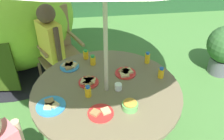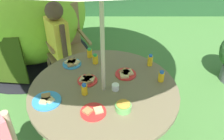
% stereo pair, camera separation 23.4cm
% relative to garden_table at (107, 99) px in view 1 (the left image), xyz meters
% --- Properties ---
extents(ground_plane, '(10.00, 10.00, 0.02)m').
position_rel_garden_table_xyz_m(ground_plane, '(0.00, 0.00, -0.61)').
color(ground_plane, '#477A38').
extents(garden_table, '(1.38, 1.38, 0.71)m').
position_rel_garden_table_xyz_m(garden_table, '(0.00, 0.00, 0.00)').
color(garden_table, '#93704C').
rests_on(garden_table, ground_plane).
extents(wooden_chair, '(0.67, 0.65, 1.02)m').
position_rel_garden_table_xyz_m(wooden_chair, '(-0.55, 1.13, -0.04)').
color(wooden_chair, '#93704C').
rests_on(wooden_chair, ground_plane).
extents(dome_tent, '(2.02, 2.02, 1.55)m').
position_rel_garden_table_xyz_m(dome_tent, '(-1.21, 1.65, 0.17)').
color(dome_tent, '#8CC633').
rests_on(dome_tent, ground_plane).
extents(child_in_yellow_shirt, '(0.32, 0.36, 1.21)m').
position_rel_garden_table_xyz_m(child_in_yellow_shirt, '(-0.56, 0.86, 0.18)').
color(child_in_yellow_shirt, '#3F3F47').
rests_on(child_in_yellow_shirt, ground_plane).
extents(snack_bowl, '(0.14, 0.14, 0.08)m').
position_rel_garden_table_xyz_m(snack_bowl, '(0.17, -0.26, 0.15)').
color(snack_bowl, '#66B259').
rests_on(snack_bowl, garden_table).
extents(plate_mid_right, '(0.25, 0.25, 0.03)m').
position_rel_garden_table_xyz_m(plate_mid_right, '(-0.49, -0.16, 0.13)').
color(plate_mid_right, '#338CD8').
rests_on(plate_mid_right, garden_table).
extents(plate_far_left, '(0.22, 0.22, 0.03)m').
position_rel_garden_table_xyz_m(plate_far_left, '(-0.08, -0.30, 0.12)').
color(plate_far_left, red).
rests_on(plate_far_left, garden_table).
extents(plate_center_back, '(0.21, 0.21, 0.03)m').
position_rel_garden_table_xyz_m(plate_center_back, '(0.21, 0.22, 0.13)').
color(plate_center_back, red).
rests_on(plate_center_back, garden_table).
extents(plate_center_front, '(0.19, 0.19, 0.03)m').
position_rel_garden_table_xyz_m(plate_center_front, '(-0.16, 0.12, 0.13)').
color(plate_center_front, red).
rests_on(plate_center_front, garden_table).
extents(plate_front_edge, '(0.20, 0.20, 0.03)m').
position_rel_garden_table_xyz_m(plate_front_edge, '(-0.34, 0.40, 0.13)').
color(plate_front_edge, '#338CD8').
rests_on(plate_front_edge, garden_table).
extents(juice_bottle_near_left, '(0.05, 0.05, 0.12)m').
position_rel_garden_table_xyz_m(juice_bottle_near_left, '(0.47, 0.39, 0.17)').
color(juice_bottle_near_left, yellow).
rests_on(juice_bottle_near_left, garden_table).
extents(juice_bottle_near_right, '(0.06, 0.06, 0.11)m').
position_rel_garden_table_xyz_m(juice_bottle_near_right, '(-0.17, -0.07, 0.17)').
color(juice_bottle_near_right, yellow).
rests_on(juice_bottle_near_right, garden_table).
extents(juice_bottle_far_right, '(0.06, 0.06, 0.11)m').
position_rel_garden_table_xyz_m(juice_bottle_far_right, '(0.54, 0.12, 0.17)').
color(juice_bottle_far_right, yellow).
rests_on(juice_bottle_far_right, garden_table).
extents(juice_bottle_mid_left, '(0.06, 0.06, 0.11)m').
position_rel_garden_table_xyz_m(juice_bottle_mid_left, '(-0.10, 0.43, 0.16)').
color(juice_bottle_mid_left, yellow).
rests_on(juice_bottle_mid_left, garden_table).
extents(juice_bottle_back_edge, '(0.06, 0.06, 0.10)m').
position_rel_garden_table_xyz_m(juice_bottle_back_edge, '(-0.17, 0.55, 0.16)').
color(juice_bottle_back_edge, yellow).
rests_on(juice_bottle_back_edge, garden_table).
extents(cup_near, '(0.07, 0.07, 0.06)m').
position_rel_garden_table_xyz_m(cup_near, '(0.11, -0.01, 0.14)').
color(cup_near, white).
rests_on(cup_near, garden_table).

